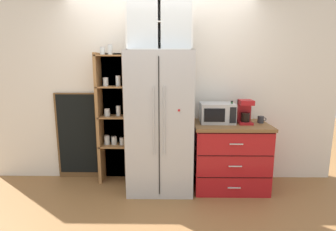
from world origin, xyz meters
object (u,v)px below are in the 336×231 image
at_px(microwave, 217,113).
at_px(mug_charcoal, 261,120).
at_px(coffee_maker, 245,112).
at_px(chalkboard_menu, 78,136).
at_px(refrigerator, 160,122).
at_px(bottle_green, 231,113).

height_order(microwave, mug_charcoal, microwave).
bearing_deg(coffee_maker, microwave, 173.15).
bearing_deg(chalkboard_menu, refrigerator, -14.57).
bearing_deg(mug_charcoal, bottle_green, -176.00).
xyz_separation_m(coffee_maker, mug_charcoal, (0.22, 0.03, -0.11)).
xyz_separation_m(refrigerator, coffee_maker, (1.09, 0.03, 0.14)).
xyz_separation_m(microwave, chalkboard_menu, (-1.95, 0.24, -0.38)).
relative_size(coffee_maker, mug_charcoal, 2.70).
distance_m(refrigerator, microwave, 0.75).
relative_size(coffee_maker, bottle_green, 1.05).
distance_m(microwave, coffee_maker, 0.35).
relative_size(microwave, mug_charcoal, 3.83).
height_order(refrigerator, microwave, refrigerator).
bearing_deg(chalkboard_menu, bottle_green, -7.56).
distance_m(microwave, chalkboard_menu, 2.00).
relative_size(coffee_maker, chalkboard_menu, 0.25).
relative_size(refrigerator, mug_charcoal, 15.65).
distance_m(microwave, bottle_green, 0.18).
bearing_deg(bottle_green, microwave, 167.34).
distance_m(refrigerator, coffee_maker, 1.10).
bearing_deg(microwave, coffee_maker, -6.85).
xyz_separation_m(mug_charcoal, bottle_green, (-0.40, -0.03, 0.09)).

